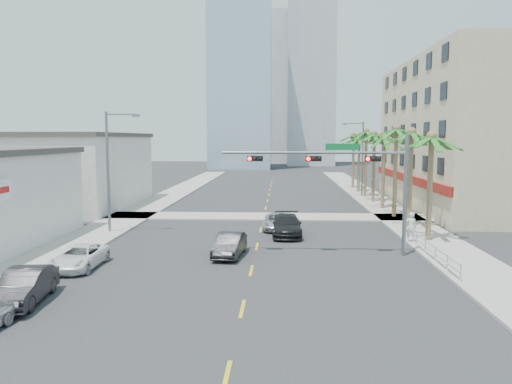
% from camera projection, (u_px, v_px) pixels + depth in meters
% --- Properties ---
extents(ground, '(260.00, 260.00, 0.00)m').
position_uv_depth(ground, '(246.00, 294.00, 22.73)').
color(ground, '#262628').
rests_on(ground, ground).
extents(sidewalk_right, '(4.00, 120.00, 0.15)m').
position_uv_depth(sidewalk_right, '(405.00, 222.00, 41.96)').
color(sidewalk_right, gray).
rests_on(sidewalk_right, ground).
extents(sidewalk_left, '(4.00, 120.00, 0.15)m').
position_uv_depth(sidewalk_left, '(125.00, 219.00, 43.19)').
color(sidewalk_left, gray).
rests_on(sidewalk_left, ground).
extents(sidewalk_cross, '(80.00, 4.00, 0.15)m').
position_uv_depth(sidewalk_cross, '(264.00, 217.00, 44.56)').
color(sidewalk_cross, gray).
rests_on(sidewalk_cross, ground).
extents(building_right, '(15.25, 28.00, 15.00)m').
position_uv_depth(building_right, '(483.00, 134.00, 50.57)').
color(building_right, tan).
rests_on(building_right, ground).
extents(building_left_far, '(11.00, 18.00, 7.20)m').
position_uv_depth(building_left_far, '(76.00, 172.00, 51.14)').
color(building_left_far, beige).
rests_on(building_left_far, ground).
extents(tower_far_left, '(14.00, 14.00, 48.00)m').
position_uv_depth(tower_far_left, '(241.00, 64.00, 114.88)').
color(tower_far_left, '#99B2C6').
rests_on(tower_far_left, ground).
extents(tower_far_right, '(12.00, 12.00, 60.00)m').
position_uv_depth(tower_far_right, '(311.00, 49.00, 128.25)').
color(tower_far_right, '#ADADB2').
rests_on(tower_far_right, ground).
extents(tower_far_center, '(16.00, 16.00, 42.00)m').
position_uv_depth(tower_far_center, '(266.00, 90.00, 144.73)').
color(tower_far_center, '#ADADB2').
rests_on(tower_far_center, ground).
extents(traffic_signal_mast, '(11.12, 0.54, 7.20)m').
position_uv_depth(traffic_signal_mast, '(352.00, 172.00, 29.78)').
color(traffic_signal_mast, slate).
rests_on(traffic_signal_mast, ground).
extents(palm_tree_0, '(4.80, 4.80, 7.80)m').
position_uv_depth(palm_tree_0, '(432.00, 138.00, 33.28)').
color(palm_tree_0, brown).
rests_on(palm_tree_0, ground).
extents(palm_tree_1, '(4.80, 4.80, 8.16)m').
position_uv_depth(palm_tree_1, '(412.00, 133.00, 38.41)').
color(palm_tree_1, brown).
rests_on(palm_tree_1, ground).
extents(palm_tree_2, '(4.80, 4.80, 8.52)m').
position_uv_depth(palm_tree_2, '(396.00, 130.00, 43.53)').
color(palm_tree_2, brown).
rests_on(palm_tree_2, ground).
extents(palm_tree_3, '(4.80, 4.80, 7.80)m').
position_uv_depth(palm_tree_3, '(384.00, 138.00, 48.77)').
color(palm_tree_3, brown).
rests_on(palm_tree_3, ground).
extents(palm_tree_4, '(4.80, 4.80, 8.16)m').
position_uv_depth(palm_tree_4, '(374.00, 135.00, 53.89)').
color(palm_tree_4, brown).
rests_on(palm_tree_4, ground).
extents(palm_tree_5, '(4.80, 4.80, 8.52)m').
position_uv_depth(palm_tree_5, '(366.00, 132.00, 59.02)').
color(palm_tree_5, brown).
rests_on(palm_tree_5, ground).
extents(palm_tree_6, '(4.80, 4.80, 7.80)m').
position_uv_depth(palm_tree_6, '(360.00, 138.00, 64.26)').
color(palm_tree_6, brown).
rests_on(palm_tree_6, ground).
extents(palm_tree_7, '(4.80, 4.80, 8.16)m').
position_uv_depth(palm_tree_7, '(354.00, 136.00, 69.38)').
color(palm_tree_7, brown).
rests_on(palm_tree_7, ground).
extents(streetlight_left, '(2.55, 0.25, 9.00)m').
position_uv_depth(streetlight_left, '(110.00, 166.00, 36.65)').
color(streetlight_left, slate).
rests_on(streetlight_left, ground).
extents(streetlight_right, '(2.55, 0.25, 9.00)m').
position_uv_depth(streetlight_right, '(361.00, 155.00, 59.34)').
color(streetlight_right, slate).
rests_on(streetlight_right, ground).
extents(guardrail, '(0.08, 8.08, 1.00)m').
position_uv_depth(guardrail, '(436.00, 252.00, 28.08)').
color(guardrail, silver).
rests_on(guardrail, ground).
extents(car_parked_mid, '(2.10, 4.65, 1.48)m').
position_uv_depth(car_parked_mid, '(25.00, 286.00, 21.39)').
color(car_parked_mid, black).
rests_on(car_parked_mid, ground).
extents(car_parked_far, '(2.10, 4.50, 1.25)m').
position_uv_depth(car_parked_far, '(79.00, 257.00, 27.17)').
color(car_parked_far, white).
rests_on(car_parked_far, ground).
extents(car_lane_left, '(1.85, 4.30, 1.38)m').
position_uv_depth(car_lane_left, '(230.00, 245.00, 29.92)').
color(car_lane_left, black).
rests_on(car_lane_left, ground).
extents(car_lane_center, '(2.19, 4.52, 1.24)m').
position_uv_depth(car_lane_center, '(277.00, 222.00, 38.72)').
color(car_lane_center, silver).
rests_on(car_lane_center, ground).
extents(car_lane_right, '(2.13, 5.20, 1.51)m').
position_uv_depth(car_lane_right, '(287.00, 225.00, 36.21)').
color(car_lane_right, black).
rests_on(car_lane_right, ground).
extents(pedestrian, '(0.76, 0.54, 1.98)m').
position_uv_depth(pedestrian, '(411.00, 227.00, 33.47)').
color(pedestrian, silver).
rests_on(pedestrian, sidewalk_right).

